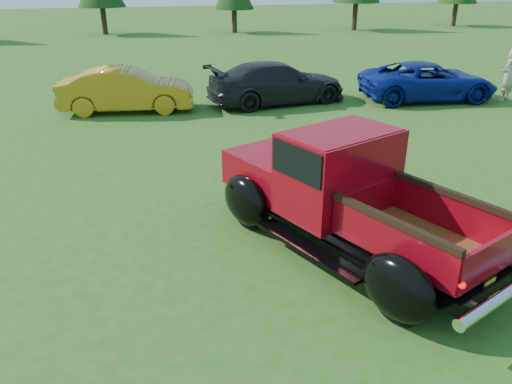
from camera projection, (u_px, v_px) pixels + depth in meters
name	position (u px, v px, depth m)	size (l,w,h in m)	color
ground	(227.00, 251.00, 7.93)	(120.00, 120.00, 0.00)	#2D5317
pickup_truck	(337.00, 190.00, 7.95)	(3.87, 5.31, 1.86)	black
show_car_yellow	(126.00, 90.00, 15.55)	(1.43, 4.11, 1.35)	#B87E18
show_car_grey	(277.00, 83.00, 16.54)	(1.89, 4.66, 1.35)	black
show_car_blue	(428.00, 81.00, 16.97)	(2.11, 4.57, 1.27)	navy
spectator	(508.00, 75.00, 16.72)	(0.64, 0.42, 1.75)	#A3A08D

